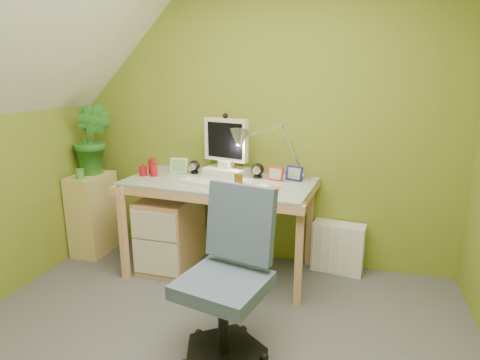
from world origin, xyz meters
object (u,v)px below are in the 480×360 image
(monitor, at_px, (226,143))
(radiator, at_px, (338,247))
(desk_lamp, at_px, (282,138))
(task_chair, at_px, (223,283))
(desk, at_px, (220,227))
(potted_plant, at_px, (93,139))
(side_ledge, at_px, (93,214))

(monitor, bearing_deg, radiator, 20.23)
(desk_lamp, distance_m, task_chair, 1.32)
(desk, xyz_separation_m, monitor, (-0.00, 0.18, 0.65))
(potted_plant, relative_size, task_chair, 0.67)
(monitor, height_order, potted_plant, potted_plant)
(task_chair, bearing_deg, radiator, 78.11)
(potted_plant, bearing_deg, radiator, 4.63)
(side_ledge, relative_size, radiator, 1.76)
(desk, distance_m, desk_lamp, 0.86)
(desk, xyz_separation_m, side_ledge, (-1.21, 0.05, -0.03))
(monitor, height_order, radiator, monitor)
(monitor, xyz_separation_m, potted_plant, (-1.18, -0.08, -0.01))
(monitor, relative_size, potted_plant, 0.86)
(monitor, xyz_separation_m, side_ledge, (-1.21, -0.13, -0.68))
(potted_plant, height_order, radiator, potted_plant)
(desk, distance_m, task_chair, 1.04)
(radiator, bearing_deg, task_chair, -107.13)
(side_ledge, xyz_separation_m, task_chair, (1.57, -1.02, 0.10))
(desk_lamp, bearing_deg, monitor, -170.58)
(desk, bearing_deg, potted_plant, 179.63)
(desk_lamp, distance_m, side_ledge, 1.82)
(side_ledge, relative_size, task_chair, 0.78)
(potted_plant, distance_m, task_chair, 1.96)
(desk, xyz_separation_m, radiator, (0.92, 0.27, -0.18))
(desk_lamp, height_order, side_ledge, desk_lamp)
(desk, bearing_deg, monitor, 94.43)
(desk, xyz_separation_m, potted_plant, (-1.18, 0.10, 0.64))
(desk_lamp, height_order, potted_plant, desk_lamp)
(desk, relative_size, potted_plant, 2.34)
(monitor, distance_m, task_chair, 1.34)
(desk_lamp, relative_size, potted_plant, 1.04)
(monitor, bearing_deg, task_chair, -58.37)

